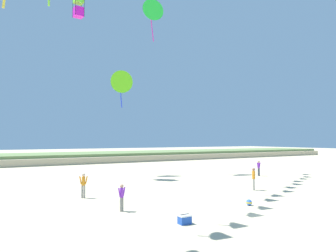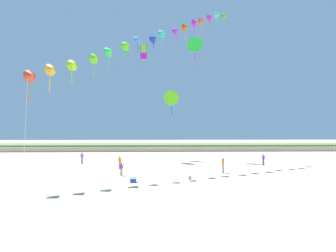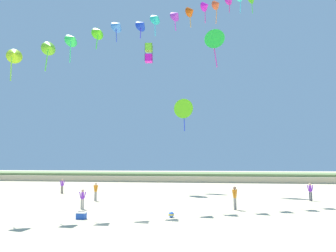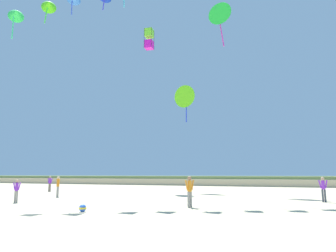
# 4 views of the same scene
# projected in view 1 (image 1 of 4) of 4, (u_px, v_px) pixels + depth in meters

# --- Properties ---
(ground_plane) EXTENTS (240.00, 240.00, 0.00)m
(ground_plane) POSITION_uv_depth(u_px,v_px,m) (276.00, 219.00, 14.94)
(ground_plane) COLOR beige
(dune_ridge) EXTENTS (120.00, 13.95, 1.54)m
(dune_ridge) POSITION_uv_depth(u_px,v_px,m) (74.00, 157.00, 53.38)
(dune_ridge) COLOR #BFAE8B
(dune_ridge) RESTS_ON ground
(person_near_left) EXTENTS (0.56, 0.33, 1.67)m
(person_near_left) POSITION_uv_depth(u_px,v_px,m) (83.00, 184.00, 20.25)
(person_near_left) COLOR gray
(person_near_left) RESTS_ON ground
(person_near_right) EXTENTS (0.58, 0.23, 1.65)m
(person_near_right) POSITION_uv_depth(u_px,v_px,m) (259.00, 167.00, 32.55)
(person_near_right) COLOR #474C56
(person_near_right) RESTS_ON ground
(person_mid_center) EXTENTS (0.45, 0.52, 1.72)m
(person_mid_center) POSITION_uv_depth(u_px,v_px,m) (254.00, 177.00, 23.40)
(person_mid_center) COLOR gray
(person_mid_center) RESTS_ON ground
(person_far_right) EXTENTS (0.51, 0.25, 1.49)m
(person_far_right) POSITION_uv_depth(u_px,v_px,m) (122.00, 196.00, 16.49)
(person_far_right) COLOR gray
(person_far_right) RESTS_ON ground
(large_kite_low_lead) EXTENTS (1.08, 1.08, 2.59)m
(large_kite_low_lead) POSITION_uv_depth(u_px,v_px,m) (78.00, 5.00, 32.75)
(large_kite_low_lead) COLOR #DA19BE
(large_kite_mid_trail) EXTENTS (2.70, 1.35, 4.29)m
(large_kite_mid_trail) POSITION_uv_depth(u_px,v_px,m) (121.00, 82.00, 34.61)
(large_kite_mid_trail) COLOR #6CE81D
(large_kite_high_solo) EXTENTS (2.85, 1.39, 5.21)m
(large_kite_high_solo) POSITION_uv_depth(u_px,v_px,m) (152.00, 11.00, 37.51)
(large_kite_high_solo) COLOR #2BEE3E
(beach_cooler) EXTENTS (0.58, 0.41, 0.46)m
(beach_cooler) POSITION_uv_depth(u_px,v_px,m) (185.00, 219.00, 13.98)
(beach_cooler) COLOR blue
(beach_cooler) RESTS_ON ground
(beach_ball) EXTENTS (0.36, 0.36, 0.36)m
(beach_ball) POSITION_uv_depth(u_px,v_px,m) (249.00, 202.00, 17.91)
(beach_ball) COLOR blue
(beach_ball) RESTS_ON ground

